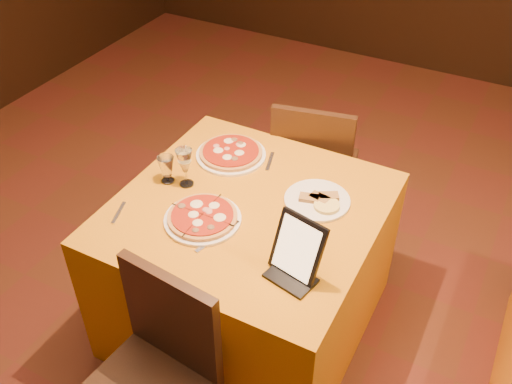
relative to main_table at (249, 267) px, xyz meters
The scene contains 11 objects.
main_table is the anchor object (origin of this frame).
chair_main_far 0.79m from the main_table, 90.00° to the left, with size 0.38×0.38×0.91m, color black, non-canonical shape.
pizza_near 0.44m from the main_table, 125.41° to the right, with size 0.32×0.32×0.03m.
pizza_far 0.54m from the main_table, 130.70° to the left, with size 0.33×0.33×0.03m.
cutlet_dish 0.49m from the main_table, 33.52° to the left, with size 0.29×0.29×0.03m.
wine_glass 0.57m from the main_table, behind, with size 0.08×0.08×0.19m, color #FAE98E, non-canonical shape.
water_glass 0.60m from the main_table, behind, with size 0.06×0.06×0.13m, color white, non-canonical shape.
tablet 0.65m from the main_table, 35.76° to the right, with size 0.20×0.02×0.24m, color black.
knife 0.45m from the main_table, 93.95° to the right, with size 0.21×0.02×0.01m, color silver.
fork_near 0.66m from the main_table, 147.28° to the right, with size 0.14×0.02×0.01m, color silver.
fork_far 0.51m from the main_table, 100.42° to the left, with size 0.15×0.02×0.01m, color silver.
Camera 1 is at (0.64, -1.32, 2.33)m, focal length 40.00 mm.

